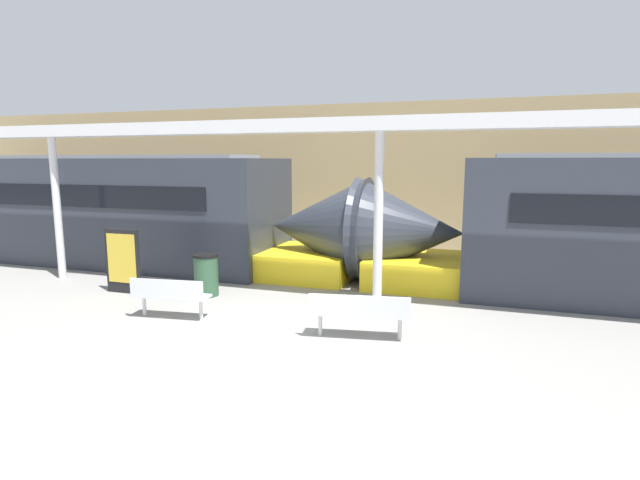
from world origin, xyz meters
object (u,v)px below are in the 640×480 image
at_px(train_right, 85,210).
at_px(support_column_near, 378,222).
at_px(bench_far, 170,294).
at_px(support_column_far, 57,209).
at_px(poster_board, 123,261).
at_px(bench_near, 359,311).
at_px(trash_bin, 206,275).

relative_size(train_right, support_column_near, 4.89).
xyz_separation_m(bench_far, support_column_far, (-4.71, 2.01, 1.32)).
xyz_separation_m(poster_board, support_column_far, (-2.55, 0.71, 1.05)).
relative_size(bench_far, poster_board, 1.03).
height_order(train_right, bench_near, train_right).
bearing_deg(bench_far, support_column_near, 21.84).
relative_size(trash_bin, poster_board, 0.64).
bearing_deg(trash_bin, poster_board, -168.02).
bearing_deg(bench_near, support_column_near, 83.74).
distance_m(train_right, support_column_far, 2.67).
relative_size(bench_near, support_column_near, 0.49).
bearing_deg(support_column_near, poster_board, -173.00).
distance_m(train_right, bench_near, 10.71).
xyz_separation_m(bench_far, trash_bin, (-0.23, 1.70, -0.01)).
xyz_separation_m(trash_bin, support_column_near, (3.88, 0.30, 1.33)).
relative_size(bench_far, support_column_near, 0.43).
distance_m(trash_bin, support_column_near, 4.11).
bearing_deg(train_right, trash_bin, -24.20).
xyz_separation_m(train_right, support_column_near, (9.68, -2.31, 0.29)).
bearing_deg(poster_board, bench_far, -30.83).
distance_m(train_right, support_column_near, 9.96).
height_order(trash_bin, support_column_near, support_column_near).
bearing_deg(trash_bin, bench_near, -22.23).
height_order(trash_bin, poster_board, poster_board).
bearing_deg(support_column_far, train_right, 119.72).
bearing_deg(support_column_far, trash_bin, -3.86).
bearing_deg(train_right, support_column_far, -60.28).
bearing_deg(poster_board, support_column_near, 7.00).
relative_size(support_column_near, support_column_far, 1.00).
distance_m(bench_far, support_column_near, 4.37).
distance_m(bench_far, trash_bin, 1.72).
bearing_deg(bench_near, support_column_far, 157.86).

